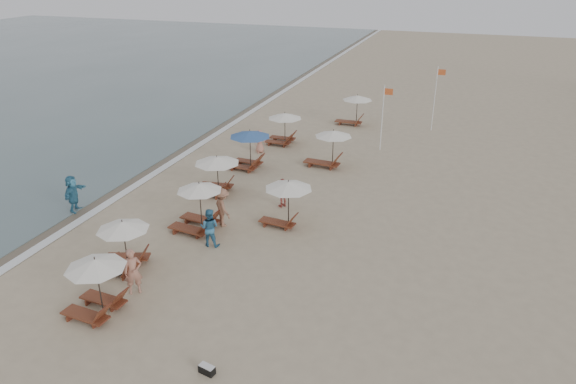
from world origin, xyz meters
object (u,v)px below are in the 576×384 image
(beachgoer_far_b, at_px, (260,141))
(inland_station_2, at_px, (354,107))
(lounger_station_2, at_px, (196,208))
(lounger_station_5, at_px, (282,127))
(beachgoer_mid_a, at_px, (209,228))
(lounger_station_0, at_px, (94,286))
(lounger_station_4, at_px, (248,147))
(beachgoer_far_a, at_px, (283,193))
(beachgoer_mid_b, at_px, (223,207))
(flag_pole_near, at_px, (383,115))
(lounger_station_3, at_px, (215,173))
(inland_station_1, at_px, (328,146))
(inland_station_0, at_px, (285,197))
(lounger_station_1, at_px, (121,245))
(waterline_walker, at_px, (73,194))
(duffel_bag, at_px, (207,369))
(beachgoer_near, at_px, (133,272))

(beachgoer_far_b, bearing_deg, inland_station_2, 26.20)
(lounger_station_2, distance_m, lounger_station_5, 13.07)
(beachgoer_mid_a, bearing_deg, lounger_station_0, 68.42)
(lounger_station_4, relative_size, beachgoer_far_a, 1.66)
(lounger_station_2, distance_m, lounger_station_4, 8.08)
(lounger_station_0, distance_m, beachgoer_mid_b, 7.75)
(beachgoer_far_b, xyz_separation_m, flag_pole_near, (7.30, 3.08, 1.63))
(lounger_station_0, relative_size, lounger_station_3, 0.93)
(inland_station_1, bearing_deg, lounger_station_4, -157.09)
(beachgoer_far_a, bearing_deg, inland_station_0, 56.38)
(lounger_station_1, bearing_deg, beachgoer_far_b, 90.55)
(lounger_station_5, bearing_deg, flag_pole_near, 7.88)
(lounger_station_2, height_order, lounger_station_4, lounger_station_2)
(lounger_station_0, relative_size, inland_station_0, 0.95)
(lounger_station_2, xyz_separation_m, lounger_station_5, (-0.56, 13.06, 0.08))
(lounger_station_2, relative_size, beachgoer_far_a, 1.63)
(lounger_station_5, bearing_deg, inland_station_0, -69.43)
(beachgoer_mid_b, height_order, flag_pole_near, flag_pole_near)
(beachgoer_far_a, bearing_deg, lounger_station_0, 17.46)
(beachgoer_far_a, bearing_deg, lounger_station_2, -4.40)
(lounger_station_3, height_order, flag_pole_near, flag_pole_near)
(lounger_station_1, distance_m, lounger_station_5, 17.11)
(lounger_station_3, bearing_deg, flag_pole_near, 54.51)
(lounger_station_0, distance_m, flag_pole_near, 21.78)
(lounger_station_2, relative_size, waterline_walker, 1.32)
(lounger_station_2, distance_m, flag_pole_near, 15.25)
(beachgoer_mid_b, distance_m, duffel_bag, 9.84)
(lounger_station_0, bearing_deg, lounger_station_1, 108.37)
(lounger_station_4, xyz_separation_m, lounger_station_5, (0.35, 5.03, -0.16))
(lounger_station_1, height_order, flag_pole_near, flag_pole_near)
(inland_station_2, relative_size, beachgoer_near, 1.49)
(lounger_station_2, bearing_deg, lounger_station_3, 105.12)
(inland_station_1, bearing_deg, waterline_walker, -134.99)
(lounger_station_3, relative_size, beachgoer_mid_a, 1.47)
(beachgoer_near, bearing_deg, lounger_station_1, 98.73)
(beachgoer_mid_a, distance_m, beachgoer_far_a, 5.07)
(beachgoer_mid_b, bearing_deg, inland_station_2, -56.92)
(lounger_station_4, xyz_separation_m, beachgoer_far_a, (3.81, -4.37, -0.57))
(lounger_station_4, distance_m, waterline_walker, 10.13)
(lounger_station_5, xyz_separation_m, beachgoer_mid_a, (1.82, -14.20, -0.31))
(waterline_walker, height_order, duffel_bag, waterline_walker)
(inland_station_2, height_order, beachgoer_mid_b, inland_station_2)
(lounger_station_1, height_order, lounger_station_4, lounger_station_4)
(lounger_station_2, bearing_deg, duffel_bag, -59.92)
(lounger_station_1, height_order, beachgoer_far_b, lounger_station_1)
(inland_station_0, distance_m, beachgoer_near, 7.86)
(lounger_station_0, height_order, inland_station_0, lounger_station_0)
(beachgoer_near, height_order, beachgoer_mid_b, beachgoer_mid_b)
(lounger_station_3, xyz_separation_m, lounger_station_5, (0.53, 9.02, 0.01))
(lounger_station_4, xyz_separation_m, beachgoer_near, (1.15, -13.34, -0.42))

